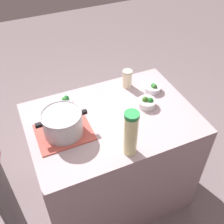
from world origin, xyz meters
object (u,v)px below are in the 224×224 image
(mason_jar, at_px, (127,78))
(broccoli_bowl_back, at_px, (65,101))
(lemonade_pitcher, at_px, (131,133))
(broccoli_bowl_front, at_px, (153,88))
(cooking_pot, at_px, (62,123))
(broccoli_bowl_center, at_px, (147,102))

(mason_jar, xyz_separation_m, broccoli_bowl_back, (0.50, 0.01, -0.04))
(mason_jar, bearing_deg, lemonade_pitcher, 65.39)
(broccoli_bowl_front, xyz_separation_m, broccoli_bowl_back, (0.65, -0.12, 0.00))
(lemonade_pitcher, xyz_separation_m, mason_jar, (-0.27, -0.59, -0.09))
(lemonade_pitcher, bearing_deg, mason_jar, -114.61)
(broccoli_bowl_front, bearing_deg, cooking_pot, 11.50)
(cooking_pot, relative_size, lemonade_pitcher, 1.05)
(mason_jar, height_order, broccoli_bowl_back, mason_jar)
(lemonade_pitcher, bearing_deg, broccoli_bowl_center, -132.76)
(lemonade_pitcher, height_order, broccoli_bowl_front, lemonade_pitcher)
(mason_jar, distance_m, broccoli_bowl_back, 0.50)
(broccoli_bowl_front, bearing_deg, broccoli_bowl_back, -10.43)
(broccoli_bowl_back, bearing_deg, broccoli_bowl_center, 154.13)
(lemonade_pitcher, distance_m, broccoli_bowl_front, 0.63)
(mason_jar, bearing_deg, broccoli_bowl_center, 95.87)
(broccoli_bowl_center, distance_m, broccoli_bowl_back, 0.58)
(cooking_pot, distance_m, lemonade_pitcher, 0.44)
(cooking_pot, height_order, broccoli_bowl_back, cooking_pot)
(cooking_pot, height_order, mason_jar, cooking_pot)
(broccoli_bowl_center, bearing_deg, lemonade_pitcher, 47.24)
(broccoli_bowl_front, distance_m, broccoli_bowl_back, 0.66)
(lemonade_pitcher, relative_size, mason_jar, 2.23)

